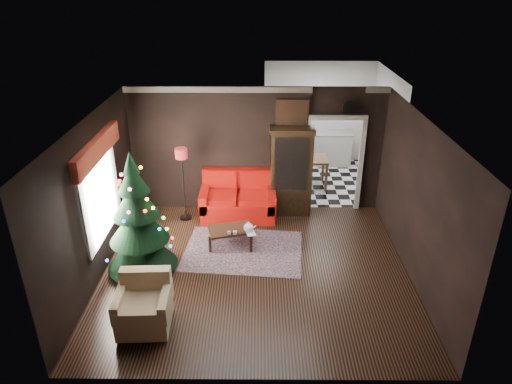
{
  "coord_description": "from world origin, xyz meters",
  "views": [
    {
      "loc": [
        0.06,
        -6.93,
        4.9
      ],
      "look_at": [
        0.0,
        0.9,
        1.15
      ],
      "focal_mm": 32.18,
      "sensor_mm": 36.0,
      "label": 1
    }
  ],
  "objects_px": {
    "curio_cabinet": "(291,173)",
    "armchair": "(143,303)",
    "loveseat": "(238,196)",
    "floor_lamp": "(184,184)",
    "kitchen_table": "(312,172)",
    "wall_clock": "(350,107)",
    "teapot": "(248,227)",
    "coffee_table": "(231,237)",
    "christmas_tree": "(138,220)"
  },
  "relations": [
    {
      "from": "teapot",
      "to": "christmas_tree",
      "type": "bearing_deg",
      "value": -159.42
    },
    {
      "from": "armchair",
      "to": "kitchen_table",
      "type": "height_order",
      "value": "armchair"
    },
    {
      "from": "floor_lamp",
      "to": "wall_clock",
      "type": "relative_size",
      "value": 5.11
    },
    {
      "from": "christmas_tree",
      "to": "armchair",
      "type": "height_order",
      "value": "christmas_tree"
    },
    {
      "from": "curio_cabinet",
      "to": "kitchen_table",
      "type": "height_order",
      "value": "curio_cabinet"
    },
    {
      "from": "christmas_tree",
      "to": "armchair",
      "type": "xyz_separation_m",
      "value": [
        0.38,
        -1.49,
        -0.59
      ]
    },
    {
      "from": "loveseat",
      "to": "teapot",
      "type": "bearing_deg",
      "value": -79.34
    },
    {
      "from": "curio_cabinet",
      "to": "kitchen_table",
      "type": "relative_size",
      "value": 2.53
    },
    {
      "from": "coffee_table",
      "to": "teapot",
      "type": "bearing_deg",
      "value": -19.55
    },
    {
      "from": "loveseat",
      "to": "kitchen_table",
      "type": "height_order",
      "value": "loveseat"
    },
    {
      "from": "armchair",
      "to": "teapot",
      "type": "height_order",
      "value": "armchair"
    },
    {
      "from": "christmas_tree",
      "to": "teapot",
      "type": "relative_size",
      "value": 11.41
    },
    {
      "from": "teapot",
      "to": "wall_clock",
      "type": "bearing_deg",
      "value": 40.01
    },
    {
      "from": "curio_cabinet",
      "to": "christmas_tree",
      "type": "bearing_deg",
      "value": -140.63
    },
    {
      "from": "floor_lamp",
      "to": "teapot",
      "type": "xyz_separation_m",
      "value": [
        1.41,
        -1.24,
        -0.33
      ]
    },
    {
      "from": "loveseat",
      "to": "floor_lamp",
      "type": "distance_m",
      "value": 1.21
    },
    {
      "from": "christmas_tree",
      "to": "teapot",
      "type": "bearing_deg",
      "value": 20.58
    },
    {
      "from": "floor_lamp",
      "to": "armchair",
      "type": "distance_m",
      "value": 3.46
    },
    {
      "from": "curio_cabinet",
      "to": "christmas_tree",
      "type": "relative_size",
      "value": 0.81
    },
    {
      "from": "loveseat",
      "to": "teapot",
      "type": "relative_size",
      "value": 8.22
    },
    {
      "from": "floor_lamp",
      "to": "armchair",
      "type": "height_order",
      "value": "floor_lamp"
    },
    {
      "from": "coffee_table",
      "to": "teapot",
      "type": "relative_size",
      "value": 4.15
    },
    {
      "from": "armchair",
      "to": "coffee_table",
      "type": "distance_m",
      "value": 2.62
    },
    {
      "from": "loveseat",
      "to": "curio_cabinet",
      "type": "xyz_separation_m",
      "value": [
        1.15,
        0.22,
        0.45
      ]
    },
    {
      "from": "teapot",
      "to": "wall_clock",
      "type": "relative_size",
      "value": 0.65
    },
    {
      "from": "kitchen_table",
      "to": "teapot",
      "type": "bearing_deg",
      "value": -117.18
    },
    {
      "from": "floor_lamp",
      "to": "christmas_tree",
      "type": "distance_m",
      "value": 2.02
    },
    {
      "from": "loveseat",
      "to": "wall_clock",
      "type": "relative_size",
      "value": 5.31
    },
    {
      "from": "floor_lamp",
      "to": "wall_clock",
      "type": "bearing_deg",
      "value": 8.44
    },
    {
      "from": "kitchen_table",
      "to": "wall_clock",
      "type": "bearing_deg",
      "value": -66.25
    },
    {
      "from": "floor_lamp",
      "to": "kitchen_table",
      "type": "distance_m",
      "value": 3.47
    },
    {
      "from": "armchair",
      "to": "teapot",
      "type": "bearing_deg",
      "value": 52.88
    },
    {
      "from": "loveseat",
      "to": "curio_cabinet",
      "type": "height_order",
      "value": "curio_cabinet"
    },
    {
      "from": "armchair",
      "to": "wall_clock",
      "type": "xyz_separation_m",
      "value": [
        3.61,
        3.96,
        1.92
      ]
    },
    {
      "from": "kitchen_table",
      "to": "armchair",
      "type": "bearing_deg",
      "value": -120.46
    },
    {
      "from": "wall_clock",
      "to": "kitchen_table",
      "type": "bearing_deg",
      "value": 113.75
    },
    {
      "from": "christmas_tree",
      "to": "coffee_table",
      "type": "xyz_separation_m",
      "value": [
        1.55,
        0.83,
        -0.84
      ]
    },
    {
      "from": "christmas_tree",
      "to": "armchair",
      "type": "relative_size",
      "value": 2.87
    },
    {
      "from": "curio_cabinet",
      "to": "armchair",
      "type": "xyz_separation_m",
      "value": [
        -2.41,
        -3.78,
        -0.49
      ]
    },
    {
      "from": "wall_clock",
      "to": "kitchen_table",
      "type": "relative_size",
      "value": 0.43
    },
    {
      "from": "floor_lamp",
      "to": "curio_cabinet",
      "type": "bearing_deg",
      "value": 8.4
    },
    {
      "from": "loveseat",
      "to": "coffee_table",
      "type": "bearing_deg",
      "value": -94.02
    },
    {
      "from": "curio_cabinet",
      "to": "wall_clock",
      "type": "distance_m",
      "value": 1.88
    },
    {
      "from": "christmas_tree",
      "to": "floor_lamp",
      "type": "bearing_deg",
      "value": 75.99
    },
    {
      "from": "armchair",
      "to": "kitchen_table",
      "type": "xyz_separation_m",
      "value": [
        3.06,
        5.21,
        -0.09
      ]
    },
    {
      "from": "christmas_tree",
      "to": "wall_clock",
      "type": "bearing_deg",
      "value": 31.76
    },
    {
      "from": "floor_lamp",
      "to": "armchair",
      "type": "bearing_deg",
      "value": -91.83
    },
    {
      "from": "armchair",
      "to": "floor_lamp",
      "type": "bearing_deg",
      "value": 85.66
    },
    {
      "from": "curio_cabinet",
      "to": "armchair",
      "type": "relative_size",
      "value": 2.31
    },
    {
      "from": "wall_clock",
      "to": "kitchen_table",
      "type": "xyz_separation_m",
      "value": [
        -0.55,
        1.25,
        -2.0
      ]
    }
  ]
}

